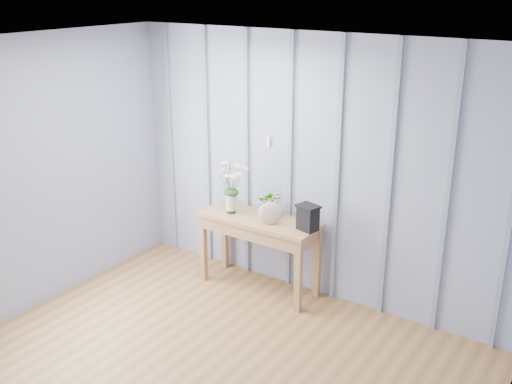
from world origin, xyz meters
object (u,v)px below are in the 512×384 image
Objects in this scene: daisy_vase at (231,179)px; felt_disc_vessel at (271,213)px; sideboard at (259,229)px; carved_box at (308,217)px.

daisy_vase is 0.53m from felt_disc_vessel.
daisy_vase is 2.49× the size of felt_disc_vessel.
daisy_vase reaches higher than sideboard.
felt_disc_vessel is at bearing -3.45° from daisy_vase.
sideboard is 2.15× the size of daisy_vase.
felt_disc_vessel is at bearing -167.14° from carved_box.
daisy_vase is 0.86m from carved_box.
felt_disc_vessel is 0.93× the size of carved_box.
carved_box reaches higher than felt_disc_vessel.
carved_box reaches higher than sideboard.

